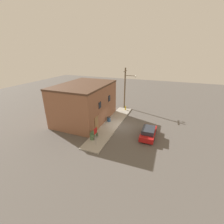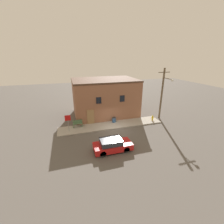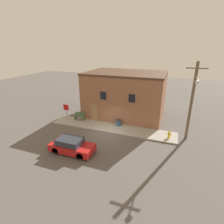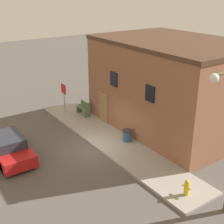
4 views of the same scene
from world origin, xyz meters
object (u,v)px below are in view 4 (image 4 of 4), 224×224
Objects in this scene: stop_sign at (64,93)px; trash_bin at (127,135)px; fire_hydrant at (187,187)px; bench at (84,109)px; parked_car at (9,148)px.

stop_sign is 6.47m from trash_bin.
bench is (-10.74, 0.95, 0.06)m from fire_hydrant.
stop_sign is 3.01× the size of trash_bin.
stop_sign is 1.74× the size of bench.
parked_car is (-7.84, -5.37, 0.11)m from fire_hydrant.
parked_car is at bearing -145.60° from fire_hydrant.
parked_car is (-2.20, -6.37, 0.14)m from trash_bin.
bench is 0.32× the size of parked_car.
trash_bin is at bearing 0.53° from bench.
bench is 5.11m from trash_bin.
bench is at bearing 174.93° from fire_hydrant.
fire_hydrant is at bearing -5.07° from bench.
stop_sign is 0.55× the size of parked_car.
fire_hydrant is at bearing 34.40° from parked_car.
trash_bin is at bearing 169.94° from fire_hydrant.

